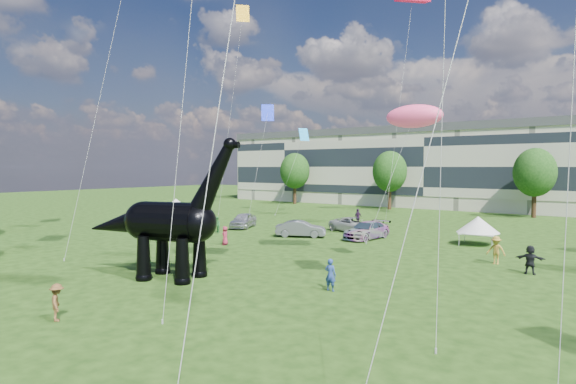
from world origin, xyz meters
The scene contains 13 objects.
ground centered at (0.00, 0.00, 0.00)m, with size 220.00×220.00×0.00m, color #16330C.
terrace_row centered at (-8.00, 62.00, 6.00)m, with size 78.00×11.00×12.00m, color beige.
tree_far_left centered at (-30.00, 53.00, 6.29)m, with size 5.20×5.20×9.44m.
tree_mid_left centered at (-12.00, 53.00, 6.29)m, with size 5.20×5.20×9.44m.
tree_mid_right centered at (8.00, 53.00, 6.29)m, with size 5.20×5.20×9.44m.
dinosaur_sculpture centered at (-2.59, 3.09, 3.18)m, with size 10.21×4.57×8.41m.
car_silver centered at (-14.61, 22.90, 0.80)m, with size 1.89×4.70×1.60m, color silver.
car_grey centered at (-5.87, 21.24, 0.76)m, with size 1.60×4.59×1.51m, color slate.
car_white centered at (-3.74, 27.20, 0.72)m, with size 2.38×5.17×1.44m, color silver.
car_dark centered at (-0.39, 23.77, 0.78)m, with size 2.19×5.39×1.56m, color #595960.
gazebo_near centered at (8.54, 26.45, 1.68)m, with size 3.80×3.80×2.39m.
gazebo_left centered at (-25.93, 23.23, 1.86)m, with size 4.62×4.62×2.65m.
visitors centered at (-2.51, 17.68, 0.88)m, with size 54.59×40.34×1.88m.
Camera 1 is at (20.00, -14.75, 6.50)m, focal length 30.00 mm.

